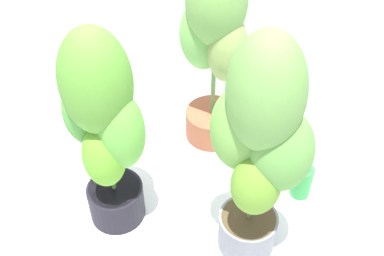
{
  "coord_description": "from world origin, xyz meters",
  "views": [
    {
      "loc": [
        0.25,
        -1.26,
        1.72
      ],
      "look_at": [
        -0.03,
        0.13,
        0.41
      ],
      "focal_mm": 43.79,
      "sensor_mm": 36.0,
      "label": 1
    }
  ],
  "objects_px": {
    "potted_plant_front_right": "(260,143)",
    "potted_plant_front_left": "(104,125)",
    "potted_plant_back_center": "(215,41)",
    "nutrient_bottle": "(302,181)"
  },
  "relations": [
    {
      "from": "potted_plant_front_right",
      "to": "potted_plant_back_center",
      "type": "distance_m",
      "value": 0.69
    },
    {
      "from": "potted_plant_front_right",
      "to": "potted_plant_front_left",
      "type": "distance_m",
      "value": 0.58
    },
    {
      "from": "potted_plant_front_left",
      "to": "potted_plant_back_center",
      "type": "xyz_separation_m",
      "value": [
        0.32,
        0.6,
        0.03
      ]
    },
    {
      "from": "potted_plant_front_right",
      "to": "potted_plant_front_left",
      "type": "height_order",
      "value": "potted_plant_front_right"
    },
    {
      "from": "potted_plant_front_right",
      "to": "potted_plant_back_center",
      "type": "xyz_separation_m",
      "value": [
        -0.26,
        0.64,
        -0.03
      ]
    },
    {
      "from": "potted_plant_front_right",
      "to": "potted_plant_front_left",
      "type": "relative_size",
      "value": 1.08
    },
    {
      "from": "potted_plant_front_right",
      "to": "nutrient_bottle",
      "type": "relative_size",
      "value": 5.55
    },
    {
      "from": "potted_plant_back_center",
      "to": "potted_plant_front_left",
      "type": "bearing_deg",
      "value": -117.7
    },
    {
      "from": "potted_plant_front_right",
      "to": "nutrient_bottle",
      "type": "height_order",
      "value": "potted_plant_front_right"
    },
    {
      "from": "potted_plant_back_center",
      "to": "nutrient_bottle",
      "type": "bearing_deg",
      "value": -33.57
    }
  ]
}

